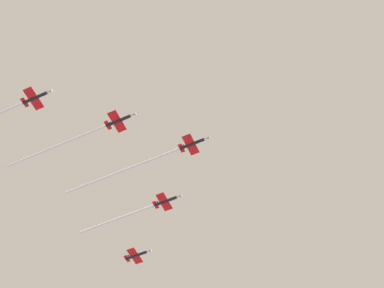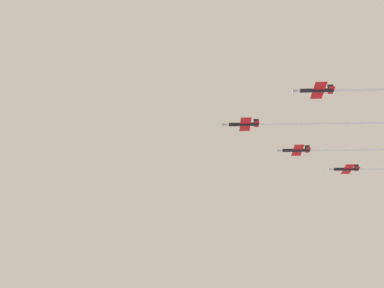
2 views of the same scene
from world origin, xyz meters
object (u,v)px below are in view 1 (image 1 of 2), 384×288
Objects in this scene: jet_lead at (151,160)px; jet_starboard_inner at (84,135)px; jet_port_inner at (141,210)px; jet_port_outer at (137,255)px.

jet_starboard_inner is (6.00, -25.90, 0.09)m from jet_lead.
jet_lead is 1.32× the size of jet_port_inner.
jet_port_inner is 23.34m from jet_port_outer.
jet_port_inner is at bearing 31.64° from jet_port_outer.
jet_port_inner is 39.85m from jet_starboard_inner.
jet_lead is at bearing 33.53° from jet_port_outer.
jet_port_outer is at bearing -171.77° from jet_starboard_inner.
jet_port_outer is at bearing -146.47° from jet_lead.
jet_port_inner is (-24.33, -0.05, -0.09)m from jet_lead.
jet_port_outer is at bearing -148.36° from jet_port_inner.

